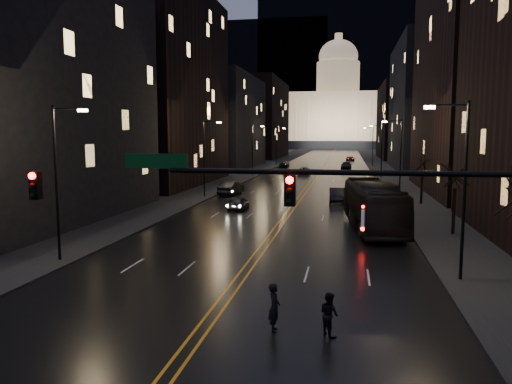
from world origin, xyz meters
The scene contains 36 objects.
ground centered at (0.00, 0.00, 0.00)m, with size 900.00×900.00×0.00m, color black.
road centered at (0.00, 130.00, 0.01)m, with size 20.00×320.00×0.02m, color black.
sidewalk_left centered at (-14.00, 130.00, 0.08)m, with size 8.00×320.00×0.16m, color black.
sidewalk_right centered at (14.00, 130.00, 0.08)m, with size 8.00×320.00×0.16m, color black.
center_line centered at (0.00, 130.00, 0.03)m, with size 0.62×320.00×0.01m, color orange.
building_left_near centered at (-21.00, 22.00, 11.00)m, with size 12.00×28.00×22.00m, color black.
building_left_mid centered at (-21.00, 54.00, 14.00)m, with size 12.00×30.00×28.00m, color black.
building_left_far centered at (-21.00, 92.00, 10.00)m, with size 12.00×34.00×20.00m, color black.
building_left_dist centered at (-21.00, 140.00, 12.00)m, with size 12.00×40.00×24.00m, color black.
building_right_tall centered at (21.00, 50.00, 19.00)m, with size 12.00×30.00×38.00m, color black.
building_right_mid centered at (21.00, 92.00, 13.00)m, with size 12.00×34.00×26.00m, color black.
building_right_dist centered at (21.00, 140.00, 11.00)m, with size 12.00×40.00×22.00m, color black.
mountain_ridge centered at (40.00, 380.00, 65.00)m, with size 520.00×60.00×130.00m, color black.
capitol centered at (0.00, 250.00, 17.15)m, with size 90.00×50.00×58.50m.
traffic_signal centered at (5.91, 0.00, 5.10)m, with size 17.29×0.45×7.00m.
streetlamp_right_near centered at (10.81, 10.00, 5.08)m, with size 2.13×0.25×9.00m.
streetlamp_left_near centered at (-10.81, 10.00, 5.08)m, with size 2.13×0.25×9.00m.
streetlamp_right_mid centered at (10.81, 40.00, 5.08)m, with size 2.13×0.25×9.00m.
streetlamp_left_mid centered at (-10.81, 40.00, 5.08)m, with size 2.13×0.25×9.00m.
streetlamp_right_far centered at (10.81, 70.00, 5.08)m, with size 2.13×0.25×9.00m.
streetlamp_left_far centered at (-10.81, 70.00, 5.08)m, with size 2.13×0.25×9.00m.
streetlamp_right_dist centered at (10.81, 100.00, 5.08)m, with size 2.13×0.25×9.00m.
streetlamp_left_dist centered at (-10.81, 100.00, 5.08)m, with size 2.13×0.25×9.00m.
tree_right_mid centered at (13.00, 22.00, 4.53)m, with size 2.40×2.40×6.65m.
tree_right_far centered at (13.00, 38.00, 4.53)m, with size 2.40×2.40×6.65m.
bus centered at (7.40, 23.69, 1.85)m, with size 3.10×13.27×3.70m, color black.
oncoming_car_a centered at (-5.06, 31.27, 0.70)m, with size 1.65×4.09×1.39m, color black.
oncoming_car_b centered at (-8.50, 42.98, 0.83)m, with size 1.75×5.03×1.66m, color black.
oncoming_car_c centered at (-2.50, 77.26, 0.65)m, with size 2.15×4.66×1.29m, color black.
oncoming_car_d centered at (-8.50, 94.96, 0.69)m, with size 1.94×4.77×1.39m, color black.
receding_car_a centered at (4.32, 38.66, 0.78)m, with size 1.66×4.76×1.57m, color black.
receding_car_b centered at (8.50, 56.80, 0.72)m, with size 1.69×4.20×1.43m, color black.
receding_car_c centered at (5.22, 89.69, 0.79)m, with size 2.21×5.43×1.57m, color black.
receding_car_d centered at (6.24, 123.44, 0.65)m, with size 2.15×4.67×1.30m, color black.
pedestrian_a centered at (2.71, 2.11, 0.93)m, with size 0.68×0.44×1.85m, color black.
pedestrian_b centered at (4.75, 2.10, 0.82)m, with size 0.79×0.44×1.64m, color black.
Camera 1 is at (5.26, -15.77, 7.40)m, focal length 35.00 mm.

